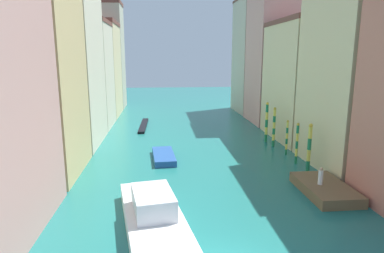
% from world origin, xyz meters
% --- Properties ---
extents(ground_plane, '(154.00, 154.00, 0.00)m').
position_xyz_m(ground_plane, '(0.00, 24.50, 0.00)').
color(ground_plane, '#1E6B66').
extents(building_left_1, '(7.34, 9.71, 18.93)m').
position_xyz_m(building_left_1, '(-14.62, 15.49, 9.47)').
color(building_left_1, '#DBB77A').
rests_on(building_left_1, ground).
extents(building_left_2, '(7.34, 11.17, 19.11)m').
position_xyz_m(building_left_2, '(-14.62, 26.27, 9.56)').
color(building_left_2, beige).
rests_on(building_left_2, ground).
extents(building_left_3, '(7.34, 9.38, 15.71)m').
position_xyz_m(building_left_3, '(-14.62, 36.62, 7.87)').
color(building_left_3, beige).
rests_on(building_left_3, ground).
extents(building_left_4, '(7.34, 11.01, 16.59)m').
position_xyz_m(building_left_4, '(-14.62, 46.91, 8.31)').
color(building_left_4, beige).
rests_on(building_left_4, ground).
extents(building_left_5, '(7.34, 7.47, 21.23)m').
position_xyz_m(building_left_5, '(-14.62, 56.35, 10.63)').
color(building_left_5, '#BCB299').
rests_on(building_left_5, ground).
extents(building_right_1, '(7.34, 10.55, 17.53)m').
position_xyz_m(building_right_1, '(14.62, 14.83, 8.78)').
color(building_right_1, beige).
rests_on(building_right_1, ground).
extents(building_right_2, '(7.34, 12.23, 15.03)m').
position_xyz_m(building_right_2, '(14.62, 26.36, 7.53)').
color(building_right_2, beige).
rests_on(building_right_2, ground).
extents(building_right_3, '(7.34, 9.89, 21.59)m').
position_xyz_m(building_right_3, '(14.62, 37.78, 10.80)').
color(building_right_3, tan).
rests_on(building_right_3, ground).
extents(building_right_4, '(7.34, 10.81, 21.08)m').
position_xyz_m(building_right_4, '(14.62, 48.23, 10.55)').
color(building_right_4, '#BCB299').
rests_on(building_right_4, ground).
extents(waterfront_dock, '(3.36, 6.03, 0.79)m').
position_xyz_m(waterfront_dock, '(9.04, 8.46, 0.39)').
color(waterfront_dock, brown).
rests_on(waterfront_dock, ground).
extents(person_on_dock, '(0.36, 0.36, 1.38)m').
position_xyz_m(person_on_dock, '(8.61, 8.44, 1.43)').
color(person_on_dock, white).
rests_on(person_on_dock, waterfront_dock).
extents(mooring_pole_0, '(0.37, 0.37, 4.59)m').
position_xyz_m(mooring_pole_0, '(9.89, 13.47, 2.35)').
color(mooring_pole_0, '#197247').
rests_on(mooring_pole_0, ground).
extents(mooring_pole_1, '(0.27, 0.27, 4.15)m').
position_xyz_m(mooring_pole_1, '(9.75, 15.93, 2.12)').
color(mooring_pole_1, '#197247').
rests_on(mooring_pole_1, ground).
extents(mooring_pole_2, '(0.27, 0.27, 3.84)m').
position_xyz_m(mooring_pole_2, '(9.95, 19.09, 1.96)').
color(mooring_pole_2, '#197247').
rests_on(mooring_pole_2, ground).
extents(mooring_pole_3, '(0.35, 0.35, 4.73)m').
position_xyz_m(mooring_pole_3, '(9.67, 22.56, 2.42)').
color(mooring_pole_3, '#197247').
rests_on(mooring_pole_3, ground).
extents(mooring_pole_4, '(0.38, 0.38, 5.04)m').
position_xyz_m(mooring_pole_4, '(9.48, 24.78, 2.58)').
color(mooring_pole_4, '#197247').
rests_on(mooring_pole_4, ground).
extents(vaporetto_white, '(5.09, 10.87, 2.42)m').
position_xyz_m(vaporetto_white, '(-4.21, 4.33, 0.82)').
color(vaporetto_white, white).
rests_on(vaporetto_white, ground).
extents(gondola_black, '(1.15, 10.22, 0.35)m').
position_xyz_m(gondola_black, '(-6.26, 35.61, 0.18)').
color(gondola_black, black).
rests_on(gondola_black, ground).
extents(motorboat_0, '(2.49, 5.83, 0.64)m').
position_xyz_m(motorboat_0, '(-3.40, 18.62, 0.32)').
color(motorboat_0, '#234C93').
rests_on(motorboat_0, ground).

